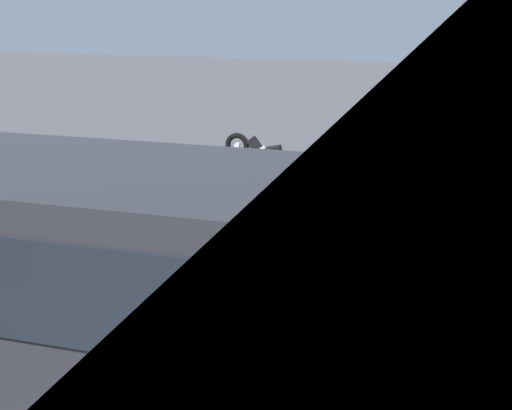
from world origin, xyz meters
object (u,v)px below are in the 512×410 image
(spectator_left, at_px, (303,276))
(spectator_centre, at_px, (234,259))
(spectator_far_right, at_px, (79,253))
(spectator_right, at_px, (159,261))
(spectator_far_left, at_px, (386,289))
(parked_motorcycle_silver, at_px, (444,348))
(stunt_motorcycle, at_px, (265,163))
(tour_bus, at_px, (130,310))

(spectator_left, distance_m, spectator_centre, 1.15)
(spectator_far_right, bearing_deg, spectator_right, 178.16)
(spectator_far_left, bearing_deg, parked_motorcycle_silver, 148.47)
(spectator_left, bearing_deg, spectator_far_left, 178.57)
(spectator_far_right, height_order, stunt_motorcycle, stunt_motorcycle)
(tour_bus, height_order, spectator_right, tour_bus)
(spectator_centre, height_order, stunt_motorcycle, stunt_motorcycle)
(spectator_left, xyz_separation_m, spectator_right, (2.23, 0.07, -0.00))
(spectator_centre, bearing_deg, spectator_left, 169.16)
(spectator_far_left, distance_m, stunt_motorcycle, 7.09)
(spectator_far_left, distance_m, spectator_left, 1.20)
(tour_bus, height_order, spectator_left, tour_bus)
(spectator_left, height_order, parked_motorcycle_silver, spectator_left)
(spectator_right, bearing_deg, spectator_centre, -165.30)
(tour_bus, distance_m, spectator_far_left, 3.78)
(spectator_far_left, height_order, spectator_right, spectator_right)
(spectator_right, distance_m, parked_motorcycle_silver, 4.34)
(spectator_far_left, xyz_separation_m, spectator_right, (3.43, 0.04, 0.04))
(spectator_far_left, height_order, stunt_motorcycle, stunt_motorcycle)
(tour_bus, relative_size, spectator_far_left, 6.09)
(spectator_far_left, relative_size, spectator_right, 0.97)
(parked_motorcycle_silver, distance_m, stunt_motorcycle, 7.99)
(spectator_far_right, bearing_deg, stunt_motorcycle, -102.74)
(spectator_left, xyz_separation_m, stunt_motorcycle, (2.25, -6.17, 0.01))
(spectator_far_right, xyz_separation_m, parked_motorcycle_silver, (-5.69, 0.52, -0.51))
(tour_bus, distance_m, stunt_motorcycle, 8.95)
(spectator_centre, xyz_separation_m, stunt_motorcycle, (1.12, -5.95, -0.04))
(spectator_centre, xyz_separation_m, spectator_far_right, (2.52, 0.24, -0.10))
(spectator_right, distance_m, stunt_motorcycle, 6.24)
(spectator_centre, relative_size, parked_motorcycle_silver, 0.89)
(tour_bus, bearing_deg, spectator_centre, -94.83)
(tour_bus, xyz_separation_m, spectator_far_left, (-2.58, -2.69, -0.64))
(tour_bus, relative_size, spectator_left, 5.90)
(spectator_far_right, bearing_deg, spectator_far_left, 179.98)
(spectator_centre, distance_m, spectator_far_right, 2.54)
(parked_motorcycle_silver, height_order, stunt_motorcycle, stunt_motorcycle)
(spectator_far_left, xyz_separation_m, spectator_centre, (2.33, -0.25, 0.09))
(spectator_left, bearing_deg, tour_bus, 63.13)
(spectator_far_left, bearing_deg, stunt_motorcycle, -60.88)
(stunt_motorcycle, bearing_deg, spectator_far_right, 77.26)
(tour_bus, xyz_separation_m, spectator_left, (-1.38, -2.72, -0.60))
(spectator_right, bearing_deg, spectator_far_left, -179.27)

